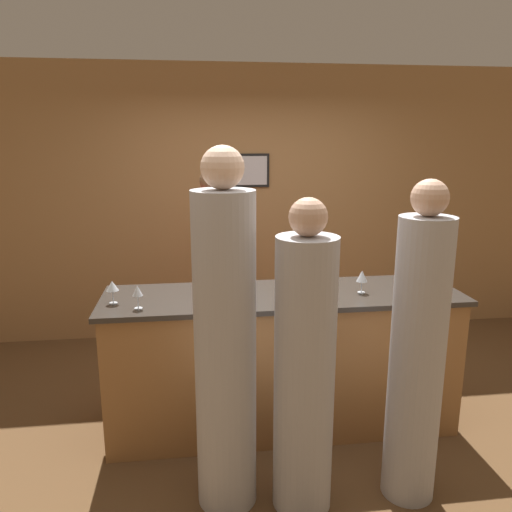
{
  "coord_description": "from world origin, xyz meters",
  "views": [
    {
      "loc": [
        -0.62,
        -3.28,
        2.08
      ],
      "look_at": [
        -0.18,
        0.1,
        1.27
      ],
      "focal_mm": 35.0,
      "sensor_mm": 36.0,
      "label": 1
    }
  ],
  "objects_px": {
    "guest_2": "(304,371)",
    "wine_bottle_0": "(233,277)",
    "guest_1": "(225,347)",
    "guest_0": "(417,356)",
    "bartender": "(215,287)"
  },
  "relations": [
    {
      "from": "guest_2",
      "to": "wine_bottle_0",
      "type": "xyz_separation_m",
      "value": [
        -0.31,
        0.89,
        0.3
      ]
    },
    {
      "from": "bartender",
      "to": "guest_0",
      "type": "distance_m",
      "value": 1.86
    },
    {
      "from": "guest_2",
      "to": "wine_bottle_0",
      "type": "distance_m",
      "value": 0.99
    },
    {
      "from": "guest_0",
      "to": "wine_bottle_0",
      "type": "distance_m",
      "value": 1.33
    },
    {
      "from": "bartender",
      "to": "guest_0",
      "type": "bearing_deg",
      "value": 124.74
    },
    {
      "from": "guest_0",
      "to": "wine_bottle_0",
      "type": "height_order",
      "value": "guest_0"
    },
    {
      "from": "guest_1",
      "to": "guest_2",
      "type": "height_order",
      "value": "guest_1"
    },
    {
      "from": "guest_0",
      "to": "guest_1",
      "type": "xyz_separation_m",
      "value": [
        -1.07,
        0.08,
        0.08
      ]
    },
    {
      "from": "bartender",
      "to": "guest_2",
      "type": "bearing_deg",
      "value": 105.1
    },
    {
      "from": "guest_0",
      "to": "guest_1",
      "type": "distance_m",
      "value": 1.08
    },
    {
      "from": "guest_0",
      "to": "guest_1",
      "type": "relative_size",
      "value": 0.92
    },
    {
      "from": "guest_0",
      "to": "bartender",
      "type": "bearing_deg",
      "value": 124.74
    },
    {
      "from": "bartender",
      "to": "wine_bottle_0",
      "type": "height_order",
      "value": "bartender"
    },
    {
      "from": "guest_1",
      "to": "guest_2",
      "type": "bearing_deg",
      "value": -11.78
    },
    {
      "from": "guest_1",
      "to": "wine_bottle_0",
      "type": "relative_size",
      "value": 7.06
    }
  ]
}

